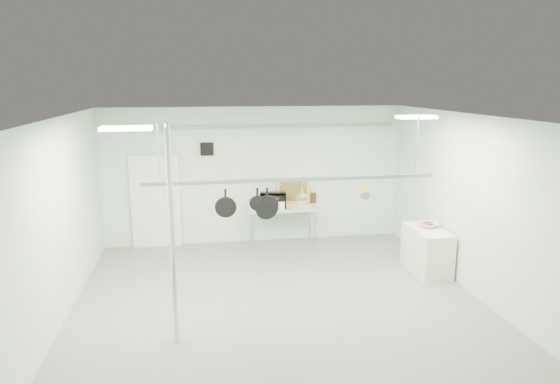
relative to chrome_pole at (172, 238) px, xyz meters
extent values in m
plane|color=gray|center=(1.70, 0.60, -1.60)|extent=(8.00, 8.00, 0.00)
cube|color=silver|center=(1.70, 0.60, 1.59)|extent=(7.00, 8.00, 0.02)
cube|color=silver|center=(1.70, 4.59, 0.00)|extent=(7.00, 0.02, 3.20)
cube|color=silver|center=(5.19, 0.60, 0.00)|extent=(0.02, 8.00, 3.20)
cube|color=silver|center=(-0.60, 4.54, -0.55)|extent=(1.10, 0.10, 2.20)
cube|color=black|center=(0.60, 4.57, 0.65)|extent=(0.30, 0.04, 0.30)
cylinder|color=gray|center=(1.70, 4.50, 1.15)|extent=(6.60, 0.07, 0.07)
cylinder|color=silver|center=(0.00, 0.00, 0.00)|extent=(0.08, 0.08, 3.20)
cube|color=#ABCABB|center=(2.30, 4.20, -0.72)|extent=(1.60, 0.70, 0.05)
cylinder|color=#B7B7BC|center=(1.58, 3.92, -1.17)|extent=(0.04, 0.04, 0.86)
cylinder|color=#B7B7BC|center=(1.58, 4.48, -1.17)|extent=(0.04, 0.04, 0.86)
cylinder|color=#B7B7BC|center=(3.02, 3.92, -1.17)|extent=(0.04, 0.04, 0.86)
cylinder|color=#B7B7BC|center=(3.02, 4.48, -1.17)|extent=(0.04, 0.04, 0.86)
cube|color=beige|center=(4.85, 2.00, -1.15)|extent=(0.60, 1.20, 0.90)
cube|color=#B7B7BC|center=(1.90, 0.90, 0.60)|extent=(4.80, 0.06, 0.06)
cylinder|color=#B7B7BC|center=(-0.20, 0.90, 1.10)|extent=(0.02, 0.02, 0.94)
cylinder|color=#B7B7BC|center=(4.00, 0.90, 1.10)|extent=(0.02, 0.02, 0.94)
cube|color=white|center=(-0.50, -0.20, 1.56)|extent=(0.65, 0.30, 0.05)
cube|color=white|center=(4.10, 1.20, 1.56)|extent=(0.65, 0.30, 0.05)
imported|color=black|center=(2.07, 4.19, -0.53)|extent=(0.66, 0.49, 0.33)
cylinder|color=silver|center=(2.24, 4.01, -0.60)|extent=(0.20, 0.20, 0.20)
cube|color=yellow|center=(2.60, 4.50, -0.41)|extent=(0.78, 0.13, 0.58)
cube|color=#311D11|center=(3.01, 4.50, -0.57)|extent=(0.30, 0.10, 0.25)
imported|color=silver|center=(4.90, 2.11, -0.65)|extent=(0.48, 0.48, 0.09)
camera|label=1|loc=(0.41, -6.88, 2.14)|focal=32.00mm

